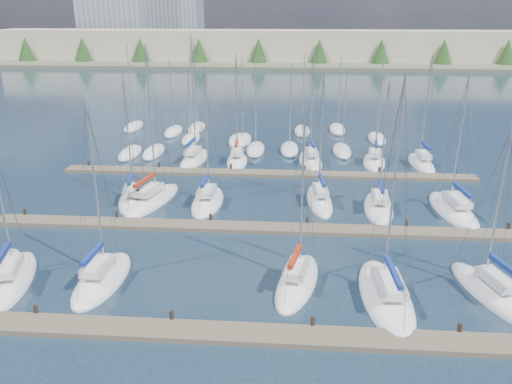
# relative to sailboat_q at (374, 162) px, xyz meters

# --- Properties ---
(ground) EXTENTS (400.00, 400.00, 0.00)m
(ground) POSITION_rel_sailboat_q_xyz_m (-12.13, 24.82, -0.17)
(ground) COLOR #233647
(ground) RESTS_ON ground
(dock_near) EXTENTS (44.00, 1.93, 1.10)m
(dock_near) POSITION_rel_sailboat_q_xyz_m (-12.13, -33.17, -0.02)
(dock_near) COLOR #6B5E4C
(dock_near) RESTS_ON ground
(dock_mid) EXTENTS (44.00, 1.93, 1.10)m
(dock_mid) POSITION_rel_sailboat_q_xyz_m (-12.13, -19.17, -0.02)
(dock_mid) COLOR #6B5E4C
(dock_mid) RESTS_ON ground
(dock_far) EXTENTS (44.00, 1.93, 1.10)m
(dock_far) POSITION_rel_sailboat_q_xyz_m (-12.13, -5.17, -0.02)
(dock_far) COLOR #6B5E4C
(dock_far) RESTS_ON ground
(sailboat_q) EXTENTS (3.48, 7.45, 10.67)m
(sailboat_q) POSITION_rel_sailboat_q_xyz_m (0.00, 0.00, 0.00)
(sailboat_q) COLOR white
(sailboat_q) RESTS_ON ground
(sailboat_d) EXTENTS (3.95, 7.93, 12.60)m
(sailboat_d) POSITION_rel_sailboat_q_xyz_m (-8.97, -27.46, 0.01)
(sailboat_d) COLOR white
(sailboat_d) RESTS_ON ground
(sailboat_f) EXTENTS (4.18, 8.15, 11.45)m
(sailboat_f) POSITION_rel_sailboat_q_xyz_m (3.08, -27.87, 0.01)
(sailboat_f) COLOR white
(sailboat_f) RESTS_ON ground
(sailboat_e) EXTENTS (3.36, 9.36, 14.51)m
(sailboat_e) POSITION_rel_sailboat_q_xyz_m (-3.50, -28.78, 0.01)
(sailboat_e) COLOR white
(sailboat_e) RESTS_ON ground
(sailboat_b) EXTENTS (4.39, 8.27, 11.09)m
(sailboat_b) POSITION_rel_sailboat_q_xyz_m (-27.64, -28.55, -0.00)
(sailboat_b) COLOR white
(sailboat_b) RESTS_ON ground
(sailboat_h) EXTENTS (4.03, 7.37, 11.95)m
(sailboat_h) POSITION_rel_sailboat_q_xyz_m (-24.03, -14.04, 0.00)
(sailboat_h) COLOR white
(sailboat_h) RESTS_ON ground
(sailboat_k) EXTENTS (2.84, 8.22, 12.42)m
(sailboat_k) POSITION_rel_sailboat_q_xyz_m (-6.88, -12.80, 0.02)
(sailboat_k) COLOR white
(sailboat_k) RESTS_ON ground
(sailboat_c) EXTENTS (3.07, 7.54, 12.55)m
(sailboat_c) POSITION_rel_sailboat_q_xyz_m (-21.78, -28.06, 0.00)
(sailboat_c) COLOR white
(sailboat_c) RESTS_ON ground
(sailboat_n) EXTENTS (3.26, 8.44, 14.81)m
(sailboat_n) POSITION_rel_sailboat_q_xyz_m (-20.89, -0.66, 0.02)
(sailboat_n) COLOR white
(sailboat_n) RESTS_ON ground
(sailboat_p) EXTENTS (3.24, 7.82, 13.04)m
(sailboat_p) POSITION_rel_sailboat_q_xyz_m (-7.35, -0.25, 0.01)
(sailboat_p) COLOR white
(sailboat_p) RESTS_ON ground
(sailboat_o) EXTENTS (2.69, 6.61, 12.47)m
(sailboat_o) POSITION_rel_sailboat_q_xyz_m (-15.84, -0.93, 0.02)
(sailboat_o) COLOR white
(sailboat_o) RESTS_ON ground
(sailboat_r) EXTENTS (2.54, 7.85, 12.86)m
(sailboat_r) POSITION_rel_sailboat_q_xyz_m (5.24, -0.38, 0.02)
(sailboat_r) COLOR white
(sailboat_r) RESTS_ON ground
(sailboat_m) EXTENTS (3.64, 9.33, 12.62)m
(sailboat_m) POSITION_rel_sailboat_q_xyz_m (4.75, -14.33, -0.00)
(sailboat_m) COLOR white
(sailboat_m) RESTS_ON ground
(sailboat_i) EXTENTS (4.60, 9.45, 14.75)m
(sailboat_i) POSITION_rel_sailboat_q_xyz_m (-22.26, -13.87, 0.02)
(sailboat_i) COLOR white
(sailboat_i) RESTS_ON ground
(sailboat_l) EXTENTS (3.25, 7.97, 11.92)m
(sailboat_l) POSITION_rel_sailboat_q_xyz_m (-1.68, -14.06, 0.00)
(sailboat_l) COLOR white
(sailboat_l) RESTS_ON ground
(sailboat_j) EXTENTS (2.80, 7.74, 13.03)m
(sailboat_j) POSITION_rel_sailboat_q_xyz_m (-17.14, -13.79, 0.01)
(sailboat_j) COLOR white
(sailboat_j) RESTS_ON ground
(distant_boats) EXTENTS (36.93, 20.75, 13.30)m
(distant_boats) POSITION_rel_sailboat_q_xyz_m (-16.47, 8.58, 0.12)
(distant_boats) COLOR #9EA0A5
(distant_boats) RESTS_ON ground
(shoreline) EXTENTS (400.00, 60.00, 38.00)m
(shoreline) POSITION_rel_sailboat_q_xyz_m (-25.42, 114.59, 7.27)
(shoreline) COLOR #666B51
(shoreline) RESTS_ON ground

